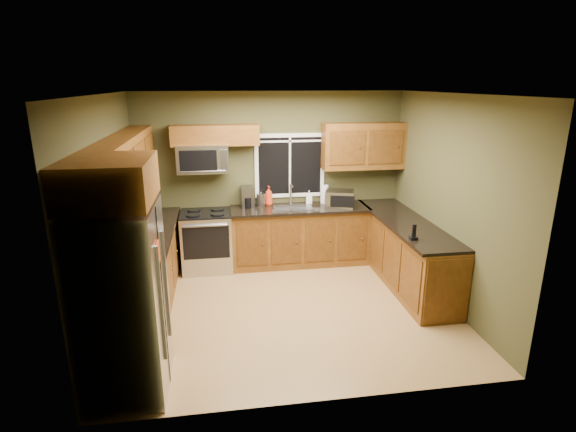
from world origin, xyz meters
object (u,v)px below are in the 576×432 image
object	(u,v)px
refrigerator	(123,302)
kettle	(261,199)
range	(207,241)
soap_bottle_a	(269,196)
coffee_maker	(247,197)
paper_towel_roll	(324,194)
soap_bottle_b	(309,197)
toaster_oven	(340,199)
cordless_phone	(414,235)
microwave	(203,158)

from	to	relation	value
refrigerator	kettle	distance (m)	3.34
range	soap_bottle_a	size ratio (longest dim) A/B	3.07
range	coffee_maker	distance (m)	0.92
range	paper_towel_roll	bearing A→B (deg)	6.32
soap_bottle_b	range	bearing A→B (deg)	-172.06
toaster_oven	cordless_phone	distance (m)	1.69
kettle	refrigerator	bearing A→B (deg)	-117.84
paper_towel_roll	soap_bottle_b	size ratio (longest dim) A/B	1.57
microwave	soap_bottle_b	distance (m)	1.79
coffee_maker	paper_towel_roll	bearing A→B (deg)	1.93
coffee_maker	paper_towel_roll	world-z (taller)	paper_towel_roll
coffee_maker	soap_bottle_a	bearing A→B (deg)	10.20
soap_bottle_a	soap_bottle_b	distance (m)	0.66
kettle	paper_towel_roll	world-z (taller)	paper_towel_roll
toaster_oven	paper_towel_roll	xyz separation A→B (m)	(-0.17, 0.29, 0.01)
refrigerator	soap_bottle_a	size ratio (longest dim) A/B	5.89
microwave	cordless_phone	bearing A→B (deg)	-34.95
kettle	paper_towel_roll	xyz separation A→B (m)	(1.03, 0.03, 0.03)
range	toaster_oven	size ratio (longest dim) A/B	1.83
toaster_oven	kettle	size ratio (longest dim) A/B	2.06
refrigerator	toaster_oven	distance (m)	3.86
microwave	toaster_oven	distance (m)	2.19
microwave	toaster_oven	world-z (taller)	microwave
range	refrigerator	bearing A→B (deg)	-103.97
refrigerator	paper_towel_roll	bearing A→B (deg)	49.00
range	paper_towel_roll	xyz separation A→B (m)	(1.90, 0.21, 0.62)
microwave	soap_bottle_b	bearing A→B (deg)	3.27
paper_towel_roll	soap_bottle_b	bearing A→B (deg)	175.41
range	microwave	size ratio (longest dim) A/B	1.23
microwave	coffee_maker	size ratio (longest dim) A/B	2.34
refrigerator	coffee_maker	distance (m)	3.24
refrigerator	cordless_phone	size ratio (longest dim) A/B	9.09
microwave	soap_bottle_a	world-z (taller)	microwave
toaster_oven	cordless_phone	bearing A→B (deg)	-71.87
coffee_maker	cordless_phone	xyz separation A→B (m)	(1.95, -1.85, -0.09)
range	toaster_oven	distance (m)	2.16
toaster_oven	soap_bottle_b	xyz separation A→B (m)	(-0.42, 0.31, -0.03)
soap_bottle_b	cordless_phone	distance (m)	2.13
microwave	coffee_maker	bearing A→B (deg)	2.82
kettle	soap_bottle_a	bearing A→B (deg)	21.12
range	soap_bottle_b	xyz separation A→B (m)	(1.65, 0.23, 0.58)
coffee_maker	range	bearing A→B (deg)	-165.55
range	microwave	xyz separation A→B (m)	(-0.00, 0.14, 1.26)
paper_towel_roll	cordless_phone	xyz separation A→B (m)	(0.70, -1.89, -0.09)
soap_bottle_b	cordless_phone	size ratio (longest dim) A/B	1.05
range	coffee_maker	world-z (taller)	coffee_maker
kettle	microwave	bearing A→B (deg)	-177.08
range	soap_bottle_a	distance (m)	1.20
range	cordless_phone	distance (m)	3.14
cordless_phone	toaster_oven	bearing A→B (deg)	108.13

